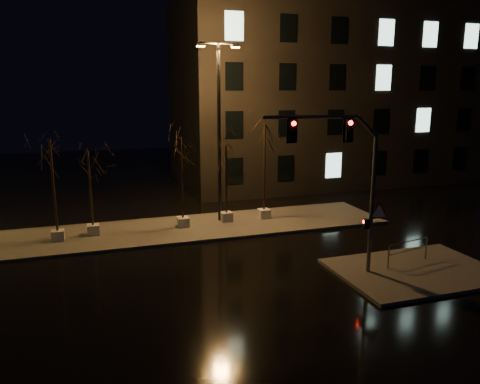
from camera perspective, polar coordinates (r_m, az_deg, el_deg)
name	(u,v)px	position (r m, az deg, el deg)	size (l,w,h in m)	color
ground	(230,264)	(21.95, -1.19, -8.81)	(90.00, 90.00, 0.00)	black
median	(200,227)	(27.42, -4.88, -4.30)	(22.00, 5.00, 0.15)	#44423D
sidewalk_corner	(415,271)	(22.40, 20.56, -8.99)	(7.00, 5.00, 0.15)	#44423D
building	(322,94)	(42.55, 9.99, 11.65)	(25.00, 12.00, 15.00)	black
tree_0	(51,162)	(25.68, -22.00, 3.39)	(1.80, 1.80, 5.49)	beige
tree_1	(89,170)	(26.18, -17.92, 2.55)	(1.80, 1.80, 4.72)	beige
tree_2	(181,158)	(26.54, -7.17, 4.16)	(1.80, 1.80, 5.30)	beige
tree_3	(226,162)	(27.56, -1.71, 3.62)	(1.80, 1.80, 4.71)	beige
tree_4	(265,146)	(28.19, 3.04, 5.68)	(1.80, 1.80, 5.92)	beige
traffic_signal_mast	(349,172)	(19.92, 13.14, 2.43)	(5.48, 1.08, 6.78)	slate
streetlight_main	(219,121)	(27.50, -2.57, 8.63)	(2.59, 0.38, 10.37)	black
guard_rail_a	(408,249)	(22.74, 19.81, -6.53)	(2.45, 0.51, 1.07)	slate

